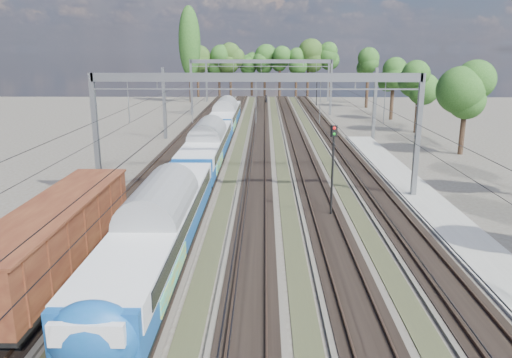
{
  "coord_description": "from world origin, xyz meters",
  "views": [
    {
      "loc": [
        0.62,
        -5.2,
        10.58
      ],
      "look_at": [
        0.1,
        24.67,
        2.8
      ],
      "focal_mm": 35.0,
      "sensor_mm": 36.0,
      "label": 1
    }
  ],
  "objects_px": {
    "worker": "(266,99)",
    "signal_near": "(333,160)",
    "emu_train": "(207,142)",
    "signal_far": "(317,85)",
    "freight_boxcar": "(57,236)"
  },
  "relations": [
    {
      "from": "worker",
      "to": "signal_near",
      "type": "distance_m",
      "value": 69.51
    },
    {
      "from": "emu_train",
      "to": "worker",
      "type": "xyz_separation_m",
      "value": [
        5.41,
        56.48,
        -1.67
      ]
    },
    {
      "from": "worker",
      "to": "signal_far",
      "type": "bearing_deg",
      "value": -130.9
    },
    {
      "from": "signal_near",
      "to": "signal_far",
      "type": "height_order",
      "value": "signal_far"
    },
    {
      "from": "signal_near",
      "to": "freight_boxcar",
      "type": "bearing_deg",
      "value": -166.41
    },
    {
      "from": "emu_train",
      "to": "freight_boxcar",
      "type": "xyz_separation_m",
      "value": [
        -4.5,
        -22.23,
        -0.38
      ]
    },
    {
      "from": "freight_boxcar",
      "to": "signal_near",
      "type": "bearing_deg",
      "value": 33.9
    },
    {
      "from": "freight_boxcar",
      "to": "signal_far",
      "type": "xyz_separation_m",
      "value": [
        19.63,
        75.81,
        1.77
      ]
    },
    {
      "from": "freight_boxcar",
      "to": "worker",
      "type": "height_order",
      "value": "freight_boxcar"
    },
    {
      "from": "worker",
      "to": "signal_far",
      "type": "relative_size",
      "value": 0.29
    },
    {
      "from": "emu_train",
      "to": "worker",
      "type": "bearing_deg",
      "value": 84.53
    },
    {
      "from": "emu_train",
      "to": "signal_near",
      "type": "distance_m",
      "value": 16.0
    },
    {
      "from": "freight_boxcar",
      "to": "worker",
      "type": "distance_m",
      "value": 79.34
    },
    {
      "from": "freight_boxcar",
      "to": "signal_far",
      "type": "bearing_deg",
      "value": 75.48
    },
    {
      "from": "signal_far",
      "to": "emu_train",
      "type": "bearing_deg",
      "value": -90.31
    }
  ]
}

